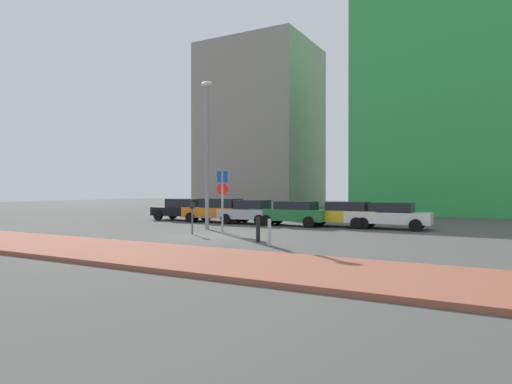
{
  "coord_description": "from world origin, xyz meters",
  "views": [
    {
      "loc": [
        11.47,
        -16.68,
        2.17
      ],
      "look_at": [
        0.39,
        3.34,
        2.01
      ],
      "focal_mm": 30.61,
      "sensor_mm": 36.0,
      "label": 1
    }
  ],
  "objects": [
    {
      "name": "parking_sign_post",
      "position": [
        -0.68,
        1.75,
        1.94
      ],
      "size": [
        0.58,
        0.2,
        3.09
      ],
      "color": "gray",
      "rests_on": "ground"
    },
    {
      "name": "parked_car_white",
      "position": [
        6.38,
        7.36,
        0.75
      ],
      "size": [
        4.47,
        1.99,
        1.43
      ],
      "color": "white",
      "rests_on": "ground"
    },
    {
      "name": "parking_meter",
      "position": [
        -1.27,
        0.05,
        0.97
      ],
      "size": [
        0.18,
        0.14,
        1.5
      ],
      "color": "#4C4C51",
      "rests_on": "ground"
    },
    {
      "name": "building_colorful_midrise",
      "position": [
        9.12,
        26.64,
        11.3
      ],
      "size": [
        17.47,
        14.09,
        22.59
      ],
      "primitive_type": "cube",
      "color": "green",
      "rests_on": "ground"
    },
    {
      "name": "sidewalk_brick",
      "position": [
        0.0,
        -6.16,
        0.07
      ],
      "size": [
        40.0,
        4.06,
        0.14
      ],
      "primitive_type": "cube",
      "color": "#93513D",
      "rests_on": "ground"
    },
    {
      "name": "parked_car_yellow",
      "position": [
        3.8,
        7.37,
        0.76
      ],
      "size": [
        4.36,
        1.91,
        1.45
      ],
      "color": "gold",
      "rests_on": "ground"
    },
    {
      "name": "parked_car_black",
      "position": [
        -7.48,
        7.2,
        0.78
      ],
      "size": [
        4.39,
        2.12,
        1.49
      ],
      "color": "black",
      "rests_on": "ground"
    },
    {
      "name": "parked_car_silver",
      "position": [
        -1.77,
        6.74,
        0.76
      ],
      "size": [
        4.16,
        2.08,
        1.49
      ],
      "color": "#B7BABF",
      "rests_on": "ground"
    },
    {
      "name": "parked_car_orange",
      "position": [
        -4.31,
        6.84,
        0.81
      ],
      "size": [
        4.59,
        2.1,
        1.55
      ],
      "color": "orange",
      "rests_on": "ground"
    },
    {
      "name": "parked_car_green",
      "position": [
        0.83,
        6.77,
        0.76
      ],
      "size": [
        4.59,
        1.89,
        1.45
      ],
      "color": "#237238",
      "rests_on": "ground"
    },
    {
      "name": "traffic_bollard_mid",
      "position": [
        2.98,
        -1.18,
        0.51
      ],
      "size": [
        0.17,
        0.17,
        1.03
      ],
      "primitive_type": "cylinder",
      "color": "black",
      "rests_on": "ground"
    },
    {
      "name": "building_under_construction",
      "position": [
        -13.7,
        30.01,
        9.68
      ],
      "size": [
        12.6,
        11.12,
        19.35
      ],
      "primitive_type": "cube",
      "color": "gray",
      "rests_on": "ground"
    },
    {
      "name": "street_lamp",
      "position": [
        -2.23,
        2.6,
        4.63
      ],
      "size": [
        0.7,
        0.36,
        7.98
      ],
      "color": "gray",
      "rests_on": "ground"
    },
    {
      "name": "ground_plane",
      "position": [
        0.0,
        0.0,
        0.0
      ],
      "size": [
        120.0,
        120.0,
        0.0
      ],
      "primitive_type": "plane",
      "color": "#4C4947"
    },
    {
      "name": "traffic_bollard_near",
      "position": [
        3.83,
        -1.82,
        0.51
      ],
      "size": [
        0.13,
        0.13,
        1.02
      ],
      "primitive_type": "cylinder",
      "color": "#B7B7BC",
      "rests_on": "ground"
    }
  ]
}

